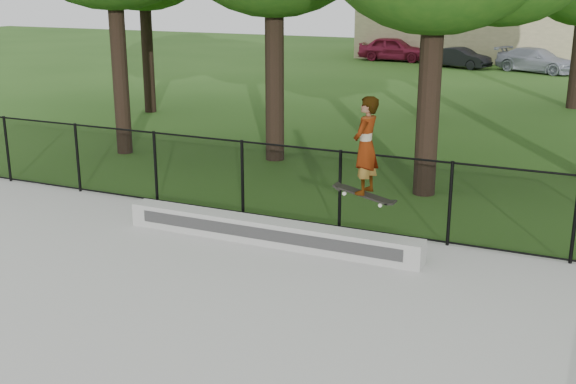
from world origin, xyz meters
name	(u,v)px	position (x,y,z in m)	size (l,w,h in m)	color
ground	(21,355)	(0.00, 0.00, 0.00)	(100.00, 100.00, 0.00)	#244914
concrete_slab	(21,353)	(0.00, 0.00, 0.03)	(14.00, 12.00, 0.06)	#A6A6A1
grind_ledge	(269,232)	(1.14, 4.70, 0.27)	(5.46, 0.40, 0.42)	#9F9F9B
car_a	(394,49)	(-5.46, 34.63, 0.68)	(1.60, 3.95, 1.35)	maroon
car_b	(460,58)	(-1.28, 32.75, 0.53)	(1.11, 2.90, 1.05)	black
car_c	(537,60)	(2.58, 32.44, 0.60)	(1.68, 3.79, 1.20)	#9BA0AF
skater_airborne	(366,148)	(2.90, 4.59, 1.96)	(0.83, 0.60, 1.72)	black
chainlink_fence	(242,178)	(0.00, 5.90, 0.81)	(16.06, 0.06, 1.50)	black
distant_building	(468,21)	(-2.00, 38.00, 2.16)	(12.40, 6.40, 4.30)	#CCBA8F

